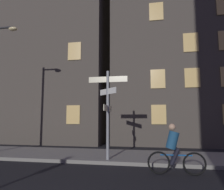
% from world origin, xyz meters
% --- Properties ---
extents(sidewalk_kerb, '(40.00, 3.07, 0.14)m').
position_xyz_m(sidewalk_kerb, '(0.00, 6.81, 0.07)').
color(sidewalk_kerb, gray).
rests_on(sidewalk_kerb, ground_plane).
extents(signpost, '(1.64, 1.49, 3.60)m').
position_xyz_m(signpost, '(0.40, 5.62, 2.28)').
color(signpost, gray).
rests_on(signpost, sidewalk_kerb).
extents(cyclist, '(1.82, 0.33, 1.61)m').
position_xyz_m(cyclist, '(2.85, 4.34, 0.75)').
color(cyclist, black).
rests_on(cyclist, ground_plane).
extents(building_left_block, '(13.23, 6.55, 19.84)m').
position_xyz_m(building_left_block, '(-7.75, 13.26, 9.92)').
color(building_left_block, '#4C443D').
rests_on(building_left_block, ground_plane).
extents(building_right_block, '(10.28, 8.11, 16.40)m').
position_xyz_m(building_right_block, '(4.67, 14.49, 8.20)').
color(building_right_block, '#4C443D').
rests_on(building_right_block, ground_plane).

